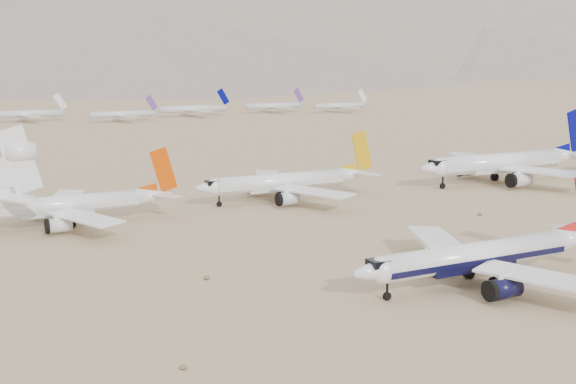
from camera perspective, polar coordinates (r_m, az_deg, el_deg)
The scene contains 7 objects.
ground at distance 113.46m, azimuth 10.87°, elevation -6.66°, with size 7000.00×7000.00×0.00m, color #82674C.
main_airliner at distance 111.68m, azimuth 15.33°, elevation -4.82°, with size 44.36×43.33×15.66m.
row2_navy_widebody at distance 204.07m, azimuth 16.88°, elevation 2.24°, with size 54.63×53.42×19.43m.
row2_gold_tail at distance 170.80m, azimuth -0.04°, elevation 0.81°, with size 44.20×43.23×15.74m.
row2_orange_tail at distance 151.28m, azimuth -16.78°, elevation -0.99°, with size 41.54×40.64×14.82m.
foothills at distance 1326.15m, azimuth -0.34°, elevation 11.94°, with size 4637.50×1395.00×155.00m.
desert_scrub at distance 85.12m, azimuth 8.77°, elevation -12.29°, with size 233.60×121.67×0.63m.
Camera 1 is at (-67.17, -85.27, 33.03)m, focal length 45.00 mm.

